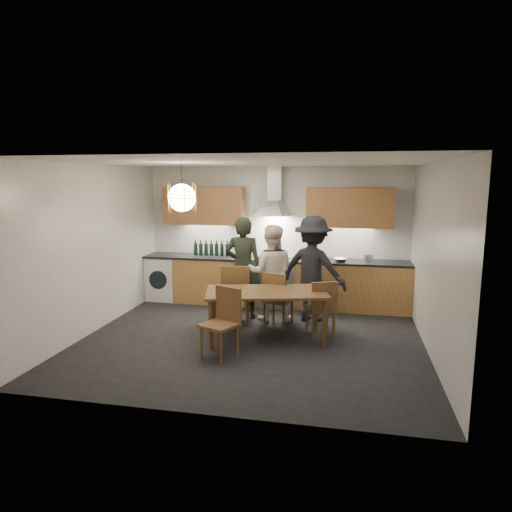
% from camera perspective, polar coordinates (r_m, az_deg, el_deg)
% --- Properties ---
extents(ground, '(5.00, 5.00, 0.00)m').
position_cam_1_polar(ground, '(6.93, -0.58, -10.39)').
color(ground, black).
rests_on(ground, ground).
extents(room_shell, '(5.02, 4.52, 2.61)m').
position_cam_1_polar(room_shell, '(6.54, -0.61, 3.80)').
color(room_shell, white).
rests_on(room_shell, ground).
extents(counter_run, '(5.00, 0.62, 0.90)m').
position_cam_1_polar(counter_run, '(8.64, 2.30, -3.24)').
color(counter_run, tan).
rests_on(counter_run, ground).
extents(range_stove, '(0.90, 0.60, 0.92)m').
position_cam_1_polar(range_stove, '(8.64, 2.14, -3.29)').
color(range_stove, silver).
rests_on(range_stove, ground).
extents(wall_fixtures, '(4.30, 0.54, 1.10)m').
position_cam_1_polar(wall_fixtures, '(8.55, 2.34, 6.27)').
color(wall_fixtures, '#C1814A').
rests_on(wall_fixtures, ground).
extents(pendant_lamp, '(0.43, 0.43, 0.70)m').
position_cam_1_polar(pendant_lamp, '(6.70, -9.25, 7.19)').
color(pendant_lamp, black).
rests_on(pendant_lamp, ground).
extents(dining_table, '(1.92, 1.28, 0.74)m').
position_cam_1_polar(dining_table, '(6.75, 1.30, -5.09)').
color(dining_table, brown).
rests_on(dining_table, ground).
extents(chair_back_left, '(0.52, 0.52, 1.00)m').
position_cam_1_polar(chair_back_left, '(7.44, -2.54, -4.36)').
color(chair_back_left, brown).
rests_on(chair_back_left, ground).
extents(chair_back_mid, '(0.51, 0.51, 0.91)m').
position_cam_1_polar(chair_back_mid, '(7.29, 2.55, -5.06)').
color(chair_back_mid, brown).
rests_on(chair_back_mid, ground).
extents(chair_back_right, '(0.52, 0.52, 0.88)m').
position_cam_1_polar(chair_back_right, '(6.93, 8.29, -6.09)').
color(chair_back_right, brown).
rests_on(chair_back_right, ground).
extents(chair_front, '(0.56, 0.56, 0.94)m').
position_cam_1_polar(chair_front, '(6.18, -4.08, -7.66)').
color(chair_front, brown).
rests_on(chair_front, ground).
extents(person_left, '(0.64, 0.43, 1.75)m').
position_cam_1_polar(person_left, '(7.79, -1.61, -1.45)').
color(person_left, black).
rests_on(person_left, ground).
extents(person_mid, '(0.85, 0.69, 1.62)m').
position_cam_1_polar(person_mid, '(7.66, 1.89, -2.12)').
color(person_mid, white).
rests_on(person_mid, ground).
extents(person_right, '(1.28, 0.94, 1.77)m').
position_cam_1_polar(person_right, '(7.67, 7.10, -1.62)').
color(person_right, black).
rests_on(person_right, ground).
extents(mixing_bowl, '(0.32, 0.32, 0.06)m').
position_cam_1_polar(mixing_bowl, '(8.35, 10.49, -0.47)').
color(mixing_bowl, '#BBBBBF').
rests_on(mixing_bowl, counter_run).
extents(stock_pot, '(0.23, 0.23, 0.12)m').
position_cam_1_polar(stock_pot, '(8.44, 13.80, -0.27)').
color(stock_pot, silver).
rests_on(stock_pot, counter_run).
extents(wine_bottles, '(0.71, 0.07, 0.30)m').
position_cam_1_polar(wine_bottles, '(8.87, -5.60, 1.01)').
color(wine_bottles, black).
rests_on(wine_bottles, counter_run).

